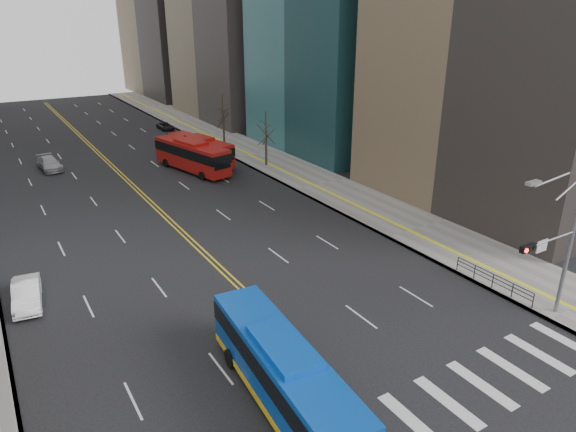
{
  "coord_description": "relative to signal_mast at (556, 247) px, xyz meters",
  "views": [
    {
      "loc": [
        -13.2,
        -12.62,
        17.35
      ],
      "look_at": [
        3.34,
        14.34,
        4.78
      ],
      "focal_mm": 32.0,
      "sensor_mm": 36.0,
      "label": 1
    }
  ],
  "objects": [
    {
      "name": "car_silver",
      "position": [
        -20.39,
        50.0,
        -4.1
      ],
      "size": [
        2.56,
        5.35,
        1.5
      ],
      "primitive_type": "imported",
      "rotation": [
        0.0,
        0.0,
        0.09
      ],
      "color": "#9C9BA0",
      "rests_on": "ground"
    },
    {
      "name": "car_dark_mid",
      "position": [
        -6.77,
        47.87,
        -4.2
      ],
      "size": [
        1.62,
        3.89,
        1.32
      ],
      "primitive_type": "imported",
      "rotation": [
        0.0,
        0.0,
        -0.02
      ],
      "color": "black",
      "rests_on": "ground"
    },
    {
      "name": "red_bus_far",
      "position": [
        -6.15,
        40.7,
        -2.83
      ],
      "size": [
        5.23,
        11.83,
        3.65
      ],
      "color": "#AE1712",
      "rests_on": "ground"
    },
    {
      "name": "crosswalk",
      "position": [
        -13.77,
        -2.0,
        -4.85
      ],
      "size": [
        26.7,
        4.0,
        0.01
      ],
      "color": "silver",
      "rests_on": "ground"
    },
    {
      "name": "sidewalk_right",
      "position": [
        3.73,
        43.0,
        -4.78
      ],
      "size": [
        7.0,
        130.0,
        0.15
      ],
      "primitive_type": "cube",
      "color": "gray",
      "rests_on": "ground"
    },
    {
      "name": "blue_bus",
      "position": [
        -17.0,
        2.0,
        -3.04
      ],
      "size": [
        3.45,
        12.07,
        3.47
      ],
      "color": "#0B42A9",
      "rests_on": "ground"
    },
    {
      "name": "car_white",
      "position": [
        -26.27,
        18.21,
        -4.1
      ],
      "size": [
        2.12,
        4.76,
        1.52
      ],
      "primitive_type": "imported",
      "rotation": [
        0.0,
        0.0,
        -0.11
      ],
      "color": "white",
      "rests_on": "ground"
    },
    {
      "name": "centerline",
      "position": [
        -13.77,
        53.0,
        -4.85
      ],
      "size": [
        0.55,
        100.0,
        0.01
      ],
      "color": "gold",
      "rests_on": "ground"
    },
    {
      "name": "car_dark_far",
      "position": [
        -1.27,
        64.62,
        -4.3
      ],
      "size": [
        1.89,
        4.02,
        1.11
      ],
      "primitive_type": "imported",
      "rotation": [
        0.0,
        0.0,
        0.01
      ],
      "color": "black",
      "rests_on": "ground"
    },
    {
      "name": "red_bus_near",
      "position": [
        -4.14,
        43.17,
        -2.95
      ],
      "size": [
        4.73,
        11.04,
        3.42
      ],
      "color": "#AE1712",
      "rests_on": "ground"
    },
    {
      "name": "signal_mast",
      "position": [
        0.0,
        0.0,
        0.0
      ],
      "size": [
        5.37,
        0.37,
        9.39
      ],
      "color": "gray",
      "rests_on": "ground"
    },
    {
      "name": "pedestrian_railing",
      "position": [
        0.53,
        4.0,
        -4.03
      ],
      "size": [
        0.06,
        6.06,
        1.02
      ],
      "color": "black",
      "rests_on": "sidewalk_right"
    },
    {
      "name": "ground",
      "position": [
        -13.77,
        -2.0,
        -4.86
      ],
      "size": [
        220.0,
        220.0,
        0.0
      ],
      "primitive_type": "plane",
      "color": "black"
    },
    {
      "name": "street_trees",
      "position": [
        -20.94,
        32.55,
        0.02
      ],
      "size": [
        35.2,
        47.2,
        7.6
      ],
      "color": "black",
      "rests_on": "ground"
    }
  ]
}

